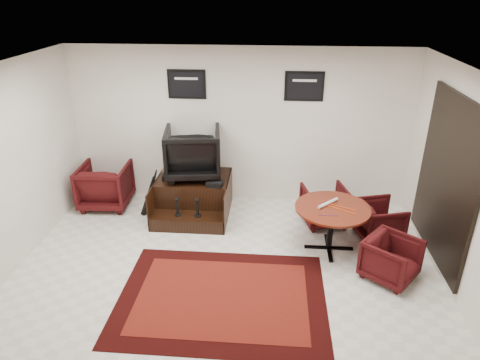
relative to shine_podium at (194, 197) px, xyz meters
name	(u,v)px	position (x,y,z in m)	size (l,w,h in m)	color
ground	(224,279)	(0.75, -1.88, -0.30)	(6.00, 6.00, 0.00)	silver
room_shell	(256,157)	(1.16, -1.75, 1.49)	(6.02, 5.02, 2.81)	beige
area_rug	(222,297)	(0.77, -2.25, -0.29)	(2.68, 2.01, 0.01)	black
shine_podium	(194,197)	(0.00, 0.00, 0.00)	(1.26, 1.30, 0.65)	black
shine_chair	(193,150)	(0.00, 0.14, 0.82)	(0.92, 0.86, 0.95)	black
shoes_pair	(168,176)	(-0.43, -0.01, 0.40)	(0.29, 0.32, 0.10)	black
polish_kit	(215,184)	(0.42, -0.27, 0.39)	(0.25, 0.18, 0.09)	black
umbrella_black	(148,195)	(-0.76, -0.19, 0.09)	(0.29, 0.11, 0.78)	black
umbrella_hooked	(151,190)	(-0.74, -0.05, 0.12)	(0.31, 0.12, 0.85)	black
armchair_side	(105,183)	(-1.64, 0.12, 0.14)	(0.85, 0.79, 0.87)	black
meeting_table	(332,213)	(2.27, -1.00, 0.34)	(1.11, 1.11, 0.72)	#4B170A
table_chair_back	(325,204)	(2.27, -0.20, 0.06)	(0.70, 0.65, 0.72)	black
table_chair_window	(379,219)	(3.08, -0.59, 0.04)	(0.65, 0.61, 0.67)	black
table_chair_corner	(392,257)	(3.03, -1.65, 0.03)	(0.65, 0.61, 0.67)	black
paper_roll	(328,203)	(2.21, -0.92, 0.45)	(0.05, 0.05, 0.42)	silver
table_clutter	(339,209)	(2.36, -1.07, 0.43)	(0.56, 0.38, 0.01)	#D0410B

